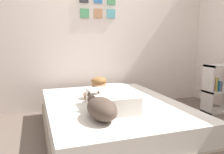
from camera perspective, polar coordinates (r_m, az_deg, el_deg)
name	(u,v)px	position (r m, az deg, el deg)	size (l,w,h in m)	color
ground_plane	(135,142)	(2.67, 5.61, -15.75)	(11.95, 11.95, 0.00)	#66564C
back_wall	(97,32)	(3.88, -3.75, 11.04)	(3.98, 0.12, 2.50)	silver
bed	(113,118)	(2.80, 0.14, -10.21)	(1.56, 2.08, 0.39)	gray
pillow	(113,87)	(3.31, 0.28, -2.59)	(0.52, 0.32, 0.11)	white
person_lying	(108,96)	(2.59, -1.09, -4.76)	(0.43, 0.92, 0.27)	silver
dog	(101,107)	(2.19, -2.82, -7.50)	(0.26, 0.57, 0.21)	#4C3D33
coffee_cup	(114,91)	(3.18, 0.49, -3.41)	(0.12, 0.09, 0.07)	#D84C47
cell_phone	(118,98)	(2.92, 1.59, -5.24)	(0.07, 0.14, 0.01)	black
bookshelf	(217,88)	(3.93, 24.67, -2.53)	(0.45, 0.24, 0.75)	silver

